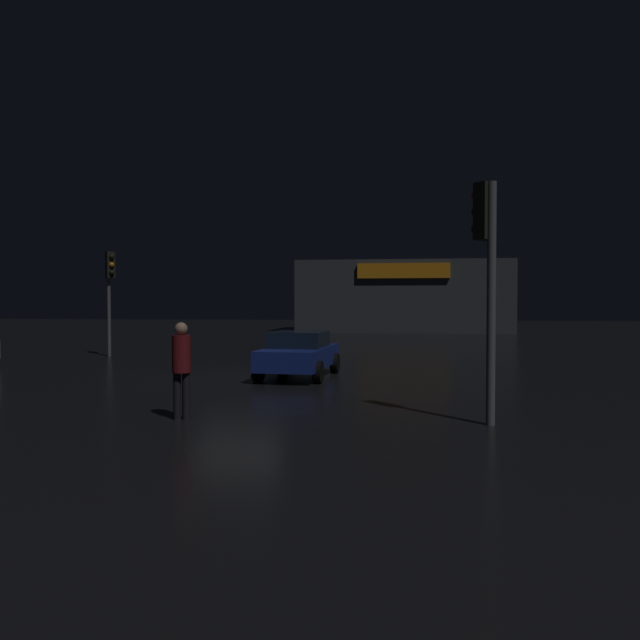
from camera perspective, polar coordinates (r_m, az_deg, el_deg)
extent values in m
plane|color=black|center=(18.00, -7.59, -5.26)|extent=(120.00, 120.00, 0.00)
cube|color=#33383D|center=(47.49, 7.67, 2.14)|extent=(15.51, 7.47, 5.23)
cube|color=orange|center=(43.67, 7.70, 4.53)|extent=(6.44, 0.24, 1.05)
cylinder|color=#595B60|center=(11.15, 15.51, 1.43)|extent=(0.16, 0.16, 4.24)
cube|color=black|center=(11.36, 14.93, 9.65)|extent=(0.41, 0.41, 1.00)
sphere|color=red|center=(11.51, 14.30, 11.06)|extent=(0.20, 0.20, 0.20)
sphere|color=black|center=(11.46, 14.29, 9.58)|extent=(0.20, 0.20, 0.20)
sphere|color=black|center=(11.42, 14.28, 8.10)|extent=(0.20, 0.20, 0.20)
cylinder|color=#595B60|center=(26.14, -18.89, 1.38)|extent=(0.14, 0.14, 4.18)
cube|color=black|center=(26.04, -18.79, 4.83)|extent=(0.41, 0.41, 1.04)
sphere|color=black|center=(25.91, -18.67, 5.54)|extent=(0.20, 0.20, 0.20)
sphere|color=orange|center=(25.89, -18.66, 4.85)|extent=(0.20, 0.20, 0.20)
sphere|color=black|center=(25.88, -18.65, 4.16)|extent=(0.20, 0.20, 0.20)
cube|color=navy|center=(17.82, -1.96, -3.42)|extent=(1.93, 3.93, 0.56)
cube|color=black|center=(17.78, -1.96, -1.79)|extent=(1.61, 1.86, 0.45)
cylinder|color=black|center=(16.44, -0.19, -4.83)|extent=(0.26, 0.62, 0.61)
cylinder|color=black|center=(16.86, -5.71, -4.68)|extent=(0.26, 0.62, 0.61)
cylinder|color=black|center=(18.90, 1.39, -3.99)|extent=(0.26, 0.62, 0.61)
cylinder|color=black|center=(19.26, -3.46, -3.89)|extent=(0.26, 0.62, 0.61)
cylinder|color=black|center=(11.69, -13.04, -6.85)|extent=(0.14, 0.14, 0.87)
cylinder|color=black|center=(11.67, -12.26, -6.86)|extent=(0.14, 0.14, 0.87)
cylinder|color=maroon|center=(11.59, -12.67, -3.06)|extent=(0.41, 0.41, 0.69)
sphere|color=tan|center=(11.56, -12.69, -0.79)|extent=(0.23, 0.23, 0.23)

